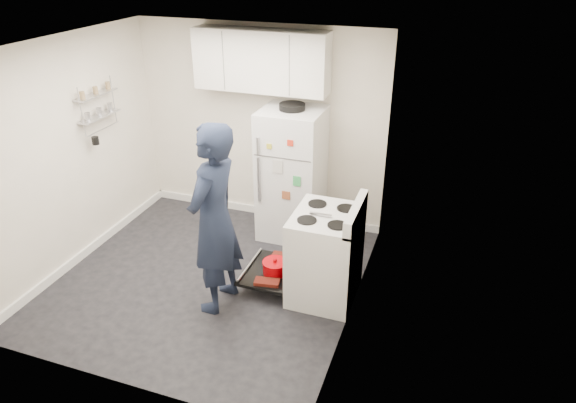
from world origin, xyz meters
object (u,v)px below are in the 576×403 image
at_px(electric_range, 324,256).
at_px(person, 214,220).
at_px(open_oven_door, 272,269).
at_px(refrigerator, 292,174).

height_order(electric_range, person, person).
bearing_deg(open_oven_door, refrigerator, 98.15).
bearing_deg(person, electric_range, 120.33).
bearing_deg(refrigerator, person, -98.59).
height_order(open_oven_door, refrigerator, refrigerator).
distance_m(electric_range, refrigerator, 1.36).
xyz_separation_m(open_oven_door, person, (-0.40, -0.48, 0.79)).
relative_size(open_oven_door, person, 0.36).
relative_size(electric_range, refrigerator, 0.65).
relative_size(open_oven_door, refrigerator, 0.42).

